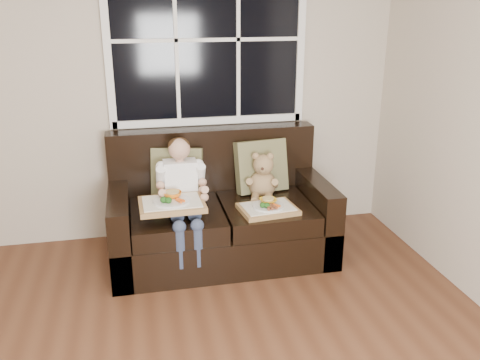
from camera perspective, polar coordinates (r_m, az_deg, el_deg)
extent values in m
cube|color=#BEB09E|center=(4.21, -12.96, 10.90)|extent=(4.50, 0.02, 2.70)
cube|color=black|center=(4.21, -3.71, 15.44)|extent=(1.50, 0.02, 1.25)
cube|color=white|center=(4.29, -3.49, 6.67)|extent=(1.58, 0.04, 0.06)
cube|color=white|center=(4.15, -14.75, 14.82)|extent=(0.06, 0.04, 1.37)
cube|color=white|center=(4.38, 6.85, 15.50)|extent=(0.06, 0.04, 1.37)
cube|color=white|center=(4.20, -3.68, 15.43)|extent=(1.50, 0.03, 0.03)
cube|color=black|center=(4.09, -2.12, -6.57)|extent=(1.70, 0.90, 0.30)
cube|color=black|center=(3.98, -13.26, -5.48)|extent=(0.15, 0.90, 0.60)
cube|color=black|center=(4.21, 8.31, -3.70)|extent=(0.15, 0.90, 0.60)
cube|color=black|center=(4.25, -3.10, 1.47)|extent=(1.70, 0.18, 0.66)
cube|color=black|center=(3.88, -7.06, -4.52)|extent=(0.68, 0.72, 0.15)
cube|color=black|center=(3.99, 3.01, -3.69)|extent=(0.68, 0.72, 0.15)
cube|color=olive|center=(4.06, -7.07, 0.77)|extent=(0.43, 0.27, 0.41)
cube|color=olive|center=(4.17, 2.39, 1.57)|extent=(0.45, 0.26, 0.44)
cube|color=white|center=(3.91, -6.69, -0.26)|extent=(0.25, 0.15, 0.35)
sphere|color=tan|center=(3.82, -6.83, 3.49)|extent=(0.16, 0.16, 0.16)
ellipsoid|color=#352210|center=(3.83, -6.87, 3.89)|extent=(0.16, 0.16, 0.12)
cylinder|color=#2F3953|center=(3.78, -7.25, -3.27)|extent=(0.10, 0.31, 0.10)
cylinder|color=#2F3953|center=(3.79, -5.37, -3.13)|extent=(0.10, 0.31, 0.10)
cylinder|color=#2F3953|center=(3.61, -6.73, -7.62)|extent=(0.08, 0.08, 0.29)
cylinder|color=#2F3953|center=(3.62, -4.76, -7.46)|extent=(0.08, 0.08, 0.29)
cylinder|color=tan|center=(3.78, -8.77, -0.44)|extent=(0.07, 0.30, 0.24)
cylinder|color=tan|center=(3.80, -4.31, -0.13)|extent=(0.07, 0.30, 0.24)
ellipsoid|color=#A58457|center=(4.08, 2.54, -0.52)|extent=(0.26, 0.24, 0.23)
sphere|color=#A58457|center=(4.01, 2.63, 1.72)|extent=(0.20, 0.20, 0.16)
sphere|color=#A58457|center=(3.98, 1.82, 2.63)|extent=(0.06, 0.06, 0.06)
sphere|color=#A58457|center=(4.01, 3.42, 2.72)|extent=(0.06, 0.06, 0.06)
sphere|color=#A58457|center=(3.96, 2.86, 1.24)|extent=(0.06, 0.06, 0.06)
sphere|color=#321E16|center=(3.93, 2.96, 1.26)|extent=(0.03, 0.03, 0.03)
cylinder|color=#A58457|center=(3.98, 2.25, -2.13)|extent=(0.10, 0.14, 0.06)
cylinder|color=#A58457|center=(4.00, 3.70, -2.01)|extent=(0.10, 0.14, 0.06)
cube|color=#AE874E|center=(3.67, -7.65, -2.76)|extent=(0.47, 0.36, 0.04)
cube|color=silver|center=(3.66, -7.67, -2.43)|extent=(0.42, 0.31, 0.01)
cylinder|color=silver|center=(3.65, -7.66, -2.33)|extent=(0.27, 0.27, 0.02)
imported|color=orange|center=(3.68, -7.58, -1.62)|extent=(0.13, 0.13, 0.04)
cylinder|color=#D6C374|center=(3.68, -7.58, -1.56)|extent=(0.10, 0.10, 0.02)
ellipsoid|color=#26571B|center=(3.59, -8.59, -2.20)|extent=(0.05, 0.05, 0.04)
ellipsoid|color=#26571B|center=(3.58, -8.04, -2.26)|extent=(0.05, 0.05, 0.04)
cylinder|color=orange|center=(3.60, -6.82, -2.30)|extent=(0.05, 0.07, 0.02)
cube|color=#AE874E|center=(3.82, 3.15, -3.29)|extent=(0.45, 0.36, 0.03)
cube|color=silver|center=(3.81, 3.15, -3.01)|extent=(0.39, 0.31, 0.01)
cylinder|color=silver|center=(3.80, 3.20, -2.92)|extent=(0.24, 0.24, 0.01)
imported|color=yellow|center=(3.83, 3.17, -2.35)|extent=(0.14, 0.14, 0.03)
cylinder|color=#D6C374|center=(3.83, 3.17, -2.26)|extent=(0.09, 0.09, 0.02)
ellipsoid|color=#26571B|center=(3.74, 2.56, -2.83)|extent=(0.04, 0.04, 0.04)
ellipsoid|color=#26571B|center=(3.73, 3.06, -2.88)|extent=(0.04, 0.04, 0.04)
cylinder|color=orange|center=(3.76, 4.03, -2.90)|extent=(0.05, 0.06, 0.02)
cylinder|color=brown|center=(3.73, 3.46, -3.03)|extent=(0.03, 0.09, 0.02)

